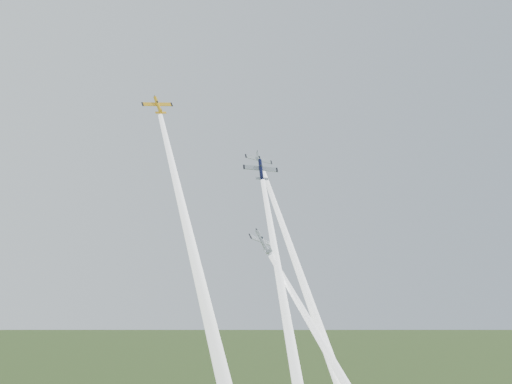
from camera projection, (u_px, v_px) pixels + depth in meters
The scene contains 7 objects.
plane_yellow at pixel (158, 105), 131.52m from camera, with size 6.51×6.46×1.02m, color #FFB216, non-canonical shape.
smoke_trail_yellow at pixel (189, 234), 110.10m from camera, with size 2.30×2.30×61.87m, color white, non-canonical shape.
plane_navy at pixel (261, 170), 134.46m from camera, with size 7.46×7.40×1.17m, color black, non-canonical shape.
smoke_trail_navy at pixel (287, 323), 109.53m from camera, with size 2.30×2.30×67.69m, color white, non-canonical shape.
plane_silver_right at pixel (259, 160), 142.28m from camera, with size 6.66×6.61×1.04m, color #B1BAC0, non-canonical shape.
smoke_trail_silver_right at pixel (314, 313), 117.28m from camera, with size 2.30×2.30×73.12m, color white, non-canonical shape.
plane_silver_low at pixel (263, 242), 120.00m from camera, with size 6.95×6.90×1.09m, color #A5ACB3, non-canonical shape.
Camera 1 is at (-68.58, -113.60, 74.07)m, focal length 45.00 mm.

